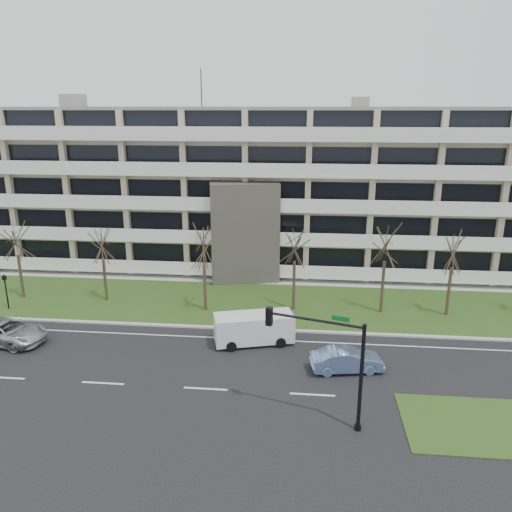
# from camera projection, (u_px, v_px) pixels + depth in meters

# --- Properties ---
(ground) EXTENTS (160.00, 160.00, 0.00)m
(ground) POSITION_uv_depth(u_px,v_px,m) (205.00, 389.00, 28.12)
(ground) COLOR black
(ground) RESTS_ON ground
(grass_verge) EXTENTS (90.00, 10.00, 0.06)m
(grass_verge) POSITION_uv_depth(u_px,v_px,m) (237.00, 302.00, 40.50)
(grass_verge) COLOR #294517
(grass_verge) RESTS_ON ground
(curb) EXTENTS (90.00, 0.35, 0.12)m
(curb) POSITION_uv_depth(u_px,v_px,m) (227.00, 328.00, 35.73)
(curb) COLOR #B2B2AD
(curb) RESTS_ON ground
(sidewalk) EXTENTS (90.00, 2.00, 0.08)m
(sidewalk) POSITION_uv_depth(u_px,v_px,m) (245.00, 280.00, 45.74)
(sidewalk) COLOR #B2B2AD
(sidewalk) RESTS_ON ground
(grass_median) EXTENTS (7.00, 5.00, 0.06)m
(grass_median) POSITION_uv_depth(u_px,v_px,m) (474.00, 425.00, 24.86)
(grass_median) COLOR #294517
(grass_median) RESTS_ON ground
(lane_edge_line) EXTENTS (90.00, 0.12, 0.01)m
(lane_edge_line) POSITION_uv_depth(u_px,v_px,m) (224.00, 338.00, 34.31)
(lane_edge_line) COLOR white
(lane_edge_line) RESTS_ON ground
(apartment_building) EXTENTS (60.50, 15.10, 18.75)m
(apartment_building) POSITION_uv_depth(u_px,v_px,m) (253.00, 186.00, 50.08)
(apartment_building) COLOR beige
(apartment_building) RESTS_ON ground
(silver_pickup) EXTENTS (6.03, 3.58, 1.57)m
(silver_pickup) POSITION_uv_depth(u_px,v_px,m) (6.00, 331.00, 33.49)
(silver_pickup) COLOR #AFB1B6
(silver_pickup) RESTS_ON ground
(blue_sedan) EXTENTS (4.52, 2.26, 1.42)m
(blue_sedan) POSITION_uv_depth(u_px,v_px,m) (347.00, 360.00, 29.86)
(blue_sedan) COLOR #7894D0
(blue_sedan) RESTS_ON ground
(white_van) EXTENTS (5.56, 3.27, 2.03)m
(white_van) POSITION_uv_depth(u_px,v_px,m) (255.00, 326.00, 33.29)
(white_van) COLOR white
(white_van) RESTS_ON ground
(traffic_signal) EXTENTS (4.88, 1.69, 5.86)m
(traffic_signal) POSITION_uv_depth(u_px,v_px,m) (328.00, 354.00, 24.08)
(traffic_signal) COLOR black
(traffic_signal) RESTS_ON ground
(pedestrian_signal) EXTENTS (0.28, 0.22, 2.89)m
(pedestrian_signal) POSITION_uv_depth(u_px,v_px,m) (6.00, 287.00, 38.69)
(pedestrian_signal) COLOR black
(pedestrian_signal) RESTS_ON ground
(tree_1) EXTENTS (3.30, 3.30, 6.59)m
(tree_1) POSITION_uv_depth(u_px,v_px,m) (16.00, 238.00, 40.13)
(tree_1) COLOR #382B21
(tree_1) RESTS_ON ground
(tree_2) EXTENTS (3.26, 3.26, 6.51)m
(tree_2) POSITION_uv_depth(u_px,v_px,m) (102.00, 241.00, 39.55)
(tree_2) COLOR #382B21
(tree_2) RESTS_ON ground
(tree_3) EXTENTS (3.51, 3.51, 7.03)m
(tree_3) POSITION_uv_depth(u_px,v_px,m) (203.00, 243.00, 37.45)
(tree_3) COLOR #382B21
(tree_3) RESTS_ON ground
(tree_4) EXTENTS (3.54, 3.54, 7.09)m
(tree_4) POSITION_uv_depth(u_px,v_px,m) (295.00, 242.00, 37.55)
(tree_4) COLOR #382B21
(tree_4) RESTS_ON ground
(tree_5) EXTENTS (3.70, 3.70, 7.40)m
(tree_5) POSITION_uv_depth(u_px,v_px,m) (386.00, 241.00, 36.95)
(tree_5) COLOR #382B21
(tree_5) RESTS_ON ground
(tree_6) EXTENTS (3.41, 3.41, 6.81)m
(tree_6) POSITION_uv_depth(u_px,v_px,m) (454.00, 249.00, 36.52)
(tree_6) COLOR #382B21
(tree_6) RESTS_ON ground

